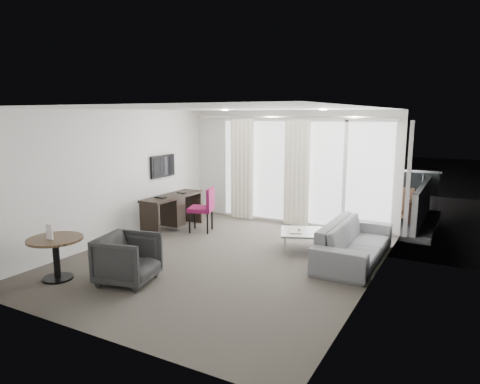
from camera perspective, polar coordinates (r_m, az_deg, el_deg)
The scene contains 27 objects.
floor at distance 7.61m, azimuth -2.18°, elevation -8.89°, with size 5.00×6.00×0.00m, color #46413A.
ceiling at distance 7.19m, azimuth -2.33°, elevation 11.08°, with size 5.00×6.00×0.00m, color white.
wall_left at distance 8.82m, azimuth -16.36°, elevation 2.05°, with size 0.00×6.00×2.60m, color silver.
wall_right at distance 6.40m, azimuth 17.36°, elevation -0.98°, with size 0.00×6.00×2.60m, color silver.
wall_front at distance 5.01m, azimuth -20.14°, elevation -4.20°, with size 5.00×0.00×2.60m, color silver.
window_panel at distance 9.85m, azimuth 8.20°, elevation 2.60°, with size 4.00×0.02×2.38m, color white, non-canonical shape.
window_frame at distance 9.84m, azimuth 8.17°, elevation 2.59°, with size 4.10×0.06×2.44m, color white, non-canonical shape.
curtain_left at distance 10.29m, azimuth 0.28°, elevation 3.03°, with size 0.60×0.20×2.38m, color silver, non-canonical shape.
curtain_right at distance 9.72m, azimuth 7.58°, elevation 2.50°, with size 0.60×0.20×2.38m, color silver, non-canonical shape.
curtain_track at distance 9.72m, azimuth 6.36°, elevation 9.93°, with size 4.80×0.04×0.04m, color #B2B2B7, non-canonical shape.
downlight_a at distance 9.03m, azimuth -2.02°, elevation 10.85°, with size 0.12×0.12×0.02m, color #FFE0B2.
downlight_b at distance 8.16m, azimuth 11.01°, elevation 10.74°, with size 0.12×0.12×0.02m, color #FFE0B2.
desk at distance 9.49m, azimuth -8.97°, elevation -2.73°, with size 0.51×1.63×0.77m, color black, non-canonical shape.
tv at distance 9.86m, azimuth -10.25°, elevation 3.42°, with size 0.05×0.80×0.50m, color black, non-canonical shape.
desk_chair at distance 9.26m, azimuth -5.25°, elevation -2.35°, with size 0.52×0.49×0.96m, color maroon, non-canonical shape.
round_table at distance 7.18m, azimuth -23.28°, elevation -8.17°, with size 0.82×0.82×0.66m, color #3F2D1C, non-canonical shape.
menu_card at distance 7.03m, azimuth -24.02°, elevation -5.28°, with size 0.12×0.02×0.23m, color white, non-canonical shape.
tub_armchair at distance 6.69m, azimuth -14.72°, elevation -8.63°, with size 0.79×0.81×0.74m, color #252525.
coffee_table at distance 8.14m, azimuth 8.30°, elevation -6.40°, with size 0.79×0.79×0.35m, color gray, non-canonical shape.
remote at distance 8.10m, azimuth 7.88°, elevation -5.12°, with size 0.05×0.17×0.02m, color black, non-canonical shape.
magazine at distance 8.03m, azimuth 7.34°, elevation -5.26°, with size 0.23×0.29×0.02m, color gray, non-canonical shape.
sofa at distance 7.70m, azimuth 15.02°, elevation -6.42°, with size 2.28×0.89×0.67m, color slate.
terrace_slab at distance 11.49m, azimuth 10.68°, elevation -2.78°, with size 5.60×3.00×0.12m, color #4D4D50.
rattan_chair_a at distance 10.67m, azimuth 15.47°, elevation -1.25°, with size 0.59×0.59×0.87m, color brown, non-canonical shape.
rattan_chair_b at distance 10.56m, azimuth 20.38°, elevation -1.76°, with size 0.56×0.56×0.83m, color brown, non-canonical shape.
rattan_table at distance 11.20m, azimuth 17.92°, elevation -1.84°, with size 0.49×0.49×0.49m, color brown, non-canonical shape.
balustrade at distance 12.75m, azimuth 12.78°, elevation 0.99°, with size 5.50×0.06×1.05m, color #B2B2B7, non-canonical shape.
Camera 1 is at (3.68, -6.18, 2.50)m, focal length 32.00 mm.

